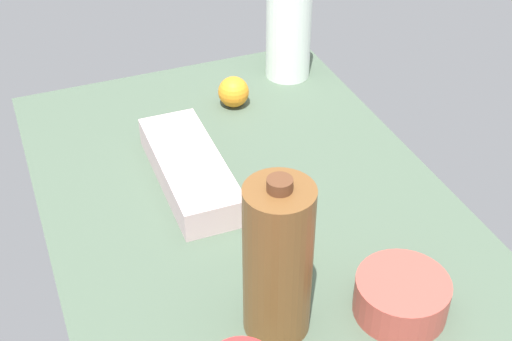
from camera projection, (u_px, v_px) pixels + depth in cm
name	position (u px, v px, depth cm)	size (l,w,h in cm)	color
countertop	(256.00, 219.00, 134.89)	(120.00, 76.00, 3.00)	#465947
milk_jug	(289.00, 31.00, 169.75)	(10.79, 10.79, 24.84)	white
egg_carton	(190.00, 169.00, 139.94)	(33.65, 11.93, 6.04)	beige
chocolate_milk_jug	(278.00, 261.00, 104.24)	(10.40, 10.40, 28.71)	brown
mixing_bowl	(401.00, 296.00, 112.60)	(15.00, 15.00, 6.53)	#AE463C
orange_beside_bowl	(234.00, 92.00, 162.90)	(7.09, 7.09, 7.09)	orange
lemon_near_front	(283.00, 247.00, 122.07)	(6.08, 6.08, 6.08)	yellow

